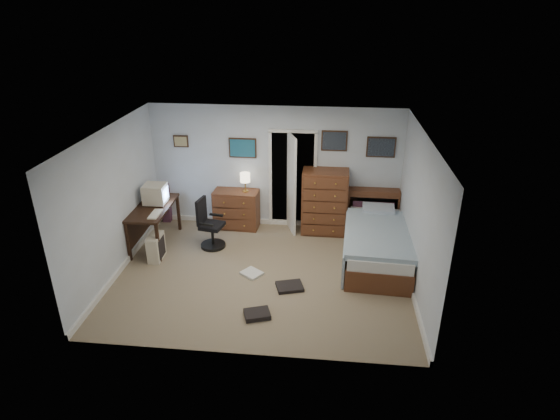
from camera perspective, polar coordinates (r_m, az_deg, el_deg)
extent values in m
cube|color=gray|center=(8.19, -2.12, -7.88)|extent=(5.00, 4.00, 0.02)
cube|color=black|center=(9.10, -15.27, 0.29)|extent=(0.66, 1.39, 0.04)
cube|color=black|center=(8.83, -18.02, -3.71)|extent=(0.05, 0.05, 0.75)
cube|color=black|center=(8.64, -14.64, -3.92)|extent=(0.05, 0.05, 0.75)
cube|color=black|center=(9.91, -15.31, -0.22)|extent=(0.05, 0.05, 0.75)
cube|color=black|center=(9.73, -12.27, -0.34)|extent=(0.05, 0.05, 0.75)
cube|color=black|center=(9.35, -16.74, -1.60)|extent=(0.05, 1.27, 0.53)
cube|color=beige|center=(9.14, -14.99, 1.94)|extent=(0.41, 0.39, 0.36)
cube|color=#8CB2F2|center=(9.07, -13.76, 1.91)|extent=(0.02, 0.30, 0.23)
cube|color=beige|center=(9.21, -14.86, 0.85)|extent=(0.27, 0.27, 0.02)
cube|color=beige|center=(8.73, -14.97, -0.49)|extent=(0.17, 0.43, 0.03)
cube|color=beige|center=(8.81, -14.88, -4.40)|extent=(0.22, 0.45, 0.48)
cube|color=black|center=(8.77, -14.20, -4.44)|extent=(0.01, 0.32, 0.37)
cylinder|color=black|center=(9.11, -8.14, -4.26)|extent=(0.55, 0.55, 0.05)
cylinder|color=black|center=(9.02, -8.21, -3.15)|extent=(0.06, 0.06, 0.36)
cube|color=black|center=(8.92, -8.30, -1.91)|extent=(0.47, 0.47, 0.07)
cube|color=black|center=(8.88, -9.57, -0.11)|extent=(0.12, 0.37, 0.50)
cube|color=black|center=(8.69, -8.95, -1.77)|extent=(0.28, 0.10, 0.04)
cube|color=black|center=(9.04, -7.77, -0.60)|extent=(0.28, 0.10, 0.04)
cube|color=maroon|center=(10.16, -13.74, 0.85)|extent=(0.17, 0.17, 0.84)
cube|color=brown|center=(9.66, -5.32, 0.11)|extent=(0.93, 0.51, 0.80)
cylinder|color=gold|center=(9.46, -4.23, 2.33)|extent=(0.13, 0.13, 0.02)
cylinder|color=gold|center=(9.42, -4.25, 3.00)|extent=(0.03, 0.03, 0.24)
cylinder|color=beige|center=(9.35, -4.28, 3.98)|extent=(0.21, 0.21, 0.18)
cube|color=black|center=(9.77, 1.68, 4.29)|extent=(0.90, 0.60, 2.00)
cube|color=white|center=(9.50, -1.18, 3.70)|extent=(0.06, 0.05, 2.00)
cube|color=white|center=(9.44, 4.26, 3.49)|extent=(0.06, 0.05, 2.00)
cube|color=white|center=(9.15, 1.60, 9.58)|extent=(0.96, 0.05, 0.06)
cube|color=white|center=(9.36, 1.21, 3.38)|extent=(0.31, 0.77, 2.00)
sphere|color=gold|center=(9.20, 3.05, 2.96)|extent=(0.06, 0.06, 0.06)
cube|color=brown|center=(9.36, 5.46, 1.00)|extent=(0.90, 0.54, 1.31)
cube|color=brown|center=(9.61, 11.19, -0.05)|extent=(1.02, 0.27, 0.91)
cube|color=black|center=(9.47, 11.31, 0.71)|extent=(0.94, 0.11, 0.30)
cube|color=maroon|center=(9.48, 11.29, 0.49)|extent=(0.81, 0.13, 0.22)
cube|color=brown|center=(8.65, 11.77, -4.97)|extent=(1.22, 2.25, 0.38)
cube|color=white|center=(8.52, 11.93, -3.27)|extent=(1.18, 2.20, 0.20)
cube|color=#537A9B|center=(8.36, 12.02, -2.89)|extent=(1.27, 1.92, 0.11)
cube|color=#537A9B|center=(8.48, 7.94, -4.40)|extent=(0.15, 1.86, 0.59)
cube|color=#6F8AB3|center=(9.18, 11.88, -0.01)|extent=(0.62, 0.45, 0.14)
cube|color=#331E11|center=(9.65, -11.99, 8.20)|extent=(0.30, 0.03, 0.24)
cube|color=olive|center=(9.64, -12.02, 8.17)|extent=(0.25, 0.01, 0.19)
cube|color=#331E11|center=(9.38, -4.58, 7.55)|extent=(0.55, 0.03, 0.40)
cube|color=#0C4B59|center=(9.36, -4.60, 7.52)|extent=(0.50, 0.01, 0.35)
cube|color=#331E11|center=(9.18, 6.63, 8.38)|extent=(0.50, 0.03, 0.40)
cube|color=black|center=(9.16, 6.63, 8.35)|extent=(0.45, 0.01, 0.35)
cube|color=#331E11|center=(9.26, 12.22, 7.50)|extent=(0.55, 0.03, 0.40)
cube|color=black|center=(9.25, 12.23, 7.46)|extent=(0.50, 0.01, 0.35)
cube|color=black|center=(7.81, 1.18, -9.31)|extent=(0.50, 0.44, 0.06)
cube|color=silver|center=(8.17, -3.46, -7.72)|extent=(0.44, 0.43, 0.05)
cube|color=black|center=(7.20, -2.80, -12.57)|extent=(0.45, 0.39, 0.08)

